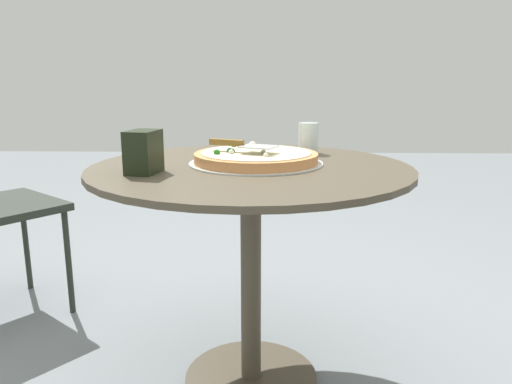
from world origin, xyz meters
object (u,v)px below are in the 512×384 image
(pizza_on_tray, at_px, (256,158))
(pizza_server, at_px, (241,144))
(drinking_cup, at_px, (308,138))
(patio_table, at_px, (251,216))
(napkin_dispenser, at_px, (143,152))

(pizza_on_tray, xyz_separation_m, pizza_server, (0.01, -0.04, 0.04))
(pizza_on_tray, relative_size, pizza_server, 1.89)
(pizza_server, height_order, drinking_cup, drinking_cup)
(patio_table, relative_size, drinking_cup, 9.20)
(pizza_on_tray, distance_m, napkin_dispenser, 0.34)
(drinking_cup, xyz_separation_m, napkin_dispenser, (0.38, -0.47, 0.01))
(pizza_server, xyz_separation_m, drinking_cup, (-0.23, 0.22, -0.01))
(pizza_on_tray, relative_size, napkin_dispenser, 3.48)
(pizza_server, bearing_deg, pizza_on_tray, 100.21)
(pizza_server, xyz_separation_m, napkin_dispenser, (0.15, -0.26, -0.00))
(napkin_dispenser, bearing_deg, pizza_on_tray, 129.93)
(pizza_on_tray, distance_m, drinking_cup, 0.28)
(pizza_server, bearing_deg, drinking_cup, 136.66)
(drinking_cup, bearing_deg, napkin_dispenser, -50.96)
(patio_table, height_order, napkin_dispenser, napkin_dispenser)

